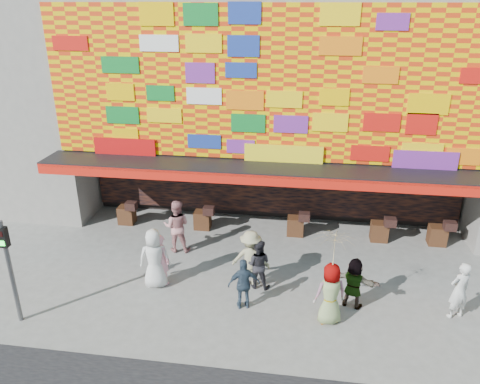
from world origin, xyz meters
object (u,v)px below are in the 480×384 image
at_px(ped_a, 155,258).
at_px(ped_d, 251,258).
at_px(ped_i, 177,226).
at_px(parasol, 334,251).
at_px(signal_left, 8,261).
at_px(ped_c, 258,264).
at_px(ped_g, 330,294).
at_px(ped_e, 244,284).
at_px(ped_b, 161,259).
at_px(ped_h, 459,290).
at_px(ped_f, 354,283).

relative_size(ped_a, ped_d, 1.05).
height_order(ped_i, parasol, parasol).
height_order(signal_left, ped_c, signal_left).
distance_m(ped_a, ped_g, 5.23).
relative_size(ped_d, ped_e, 1.16).
distance_m(ped_i, parasol, 6.11).
bearing_deg(ped_b, ped_h, -153.27).
relative_size(ped_f, ped_i, 0.81).
relative_size(ped_a, ped_c, 1.20).
height_order(ped_f, ped_h, ped_h).
xyz_separation_m(signal_left, ped_h, (11.73, 1.89, -1.02)).
xyz_separation_m(ped_b, ped_i, (-0.08, 2.02, 0.11)).
height_order(ped_c, ped_h, ped_h).
bearing_deg(ped_d, ped_b, 10.54).
distance_m(ped_d, ped_g, 2.75).
xyz_separation_m(ped_b, ped_d, (2.68, 0.33, 0.07)).
xyz_separation_m(ped_c, ped_f, (2.76, -0.57, -0.03)).
distance_m(ped_c, ped_h, 5.56).
height_order(ped_b, ped_g, ped_g).
height_order(ped_b, ped_c, ped_b).
xyz_separation_m(ped_c, parasol, (2.08, -1.37, 1.40)).
distance_m(ped_b, ped_c, 2.92).
xyz_separation_m(ped_d, parasol, (2.31, -1.48, 1.30)).
distance_m(ped_f, parasol, 1.78).
distance_m(ped_d, ped_h, 5.81).
relative_size(ped_c, ped_i, 0.84).
distance_m(ped_e, ped_i, 3.97).
bearing_deg(ped_h, ped_c, -31.28).
bearing_deg(ped_c, ped_e, 80.76).
distance_m(ped_b, parasol, 5.30).
bearing_deg(ped_g, ped_e, -25.85).
relative_size(ped_b, ped_f, 1.08).
bearing_deg(parasol, ped_d, 147.36).
distance_m(ped_b, ped_i, 2.03).
bearing_deg(ped_h, ped_i, -40.60).
height_order(signal_left, ped_h, signal_left).
relative_size(ped_e, ped_h, 0.91).
relative_size(ped_a, ped_i, 1.01).
bearing_deg(ped_g, ped_f, -149.14).
bearing_deg(ped_i, ped_g, 143.19).
xyz_separation_m(ped_c, ped_e, (-0.27, -1.08, -0.02)).
bearing_deg(ped_f, ped_g, 69.65).
relative_size(ped_g, ped_h, 1.05).
distance_m(ped_a, ped_i, 2.19).
distance_m(ped_e, ped_h, 5.81).
height_order(ped_d, ped_f, ped_d).
height_order(ped_b, ped_e, ped_b).
height_order(signal_left, ped_i, signal_left).
xyz_separation_m(signal_left, ped_b, (3.29, 2.32, -1.04)).
xyz_separation_m(ped_a, ped_c, (3.06, 0.39, -0.15)).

